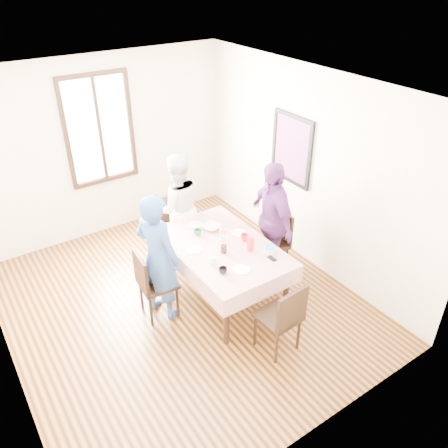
{
  "coord_description": "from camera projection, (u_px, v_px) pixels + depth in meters",
  "views": [
    {
      "loc": [
        -2.01,
        -3.94,
        3.85
      ],
      "look_at": [
        0.53,
        -0.2,
        1.1
      ],
      "focal_mm": 36.06,
      "sensor_mm": 36.0,
      "label": 1
    }
  ],
  "objects": [
    {
      "name": "person_far",
      "position": [
        179.0,
        208.0,
        6.26
      ],
      "size": [
        0.89,
        0.77,
        1.58
      ],
      "primitive_type": "imported",
      "rotation": [
        0.0,
        0.0,
        2.89
      ],
      "color": "white",
      "rests_on": "ground"
    },
    {
      "name": "mug_green",
      "position": [
        198.0,
        232.0,
        5.7
      ],
      "size": [
        0.13,
        0.13,
        0.08
      ],
      "primitive_type": "imported",
      "rotation": [
        0.0,
        0.0,
        -0.31
      ],
      "color": "#0C7226",
      "rests_on": "tablecloth"
    },
    {
      "name": "dining_table",
      "position": [
        222.0,
        271.0,
        5.71
      ],
      "size": [
        0.99,
        1.6,
        0.75
      ],
      "primitive_type": "cube",
      "color": "black",
      "rests_on": "ground"
    },
    {
      "name": "plate_near",
      "position": [
        242.0,
        269.0,
        5.09
      ],
      "size": [
        0.2,
        0.2,
        0.01
      ],
      "primitive_type": "cylinder",
      "color": "white",
      "rests_on": "tablecloth"
    },
    {
      "name": "smartphone",
      "position": [
        272.0,
        258.0,
        5.27
      ],
      "size": [
        0.06,
        0.12,
        0.01
      ],
      "primitive_type": "cube",
      "color": "black",
      "rests_on": "tablecloth"
    },
    {
      "name": "right_wall",
      "position": [
        307.0,
        170.0,
        6.01
      ],
      "size": [
        0.0,
        4.5,
        4.5
      ],
      "primitive_type": "plane",
      "rotation": [
        1.57,
        0.0,
        -1.57
      ],
      "color": "beige",
      "rests_on": "ground"
    },
    {
      "name": "jam_jar",
      "position": [
        224.0,
        249.0,
        5.36
      ],
      "size": [
        0.07,
        0.07,
        0.1
      ],
      "primitive_type": "cylinder",
      "color": "black",
      "rests_on": "tablecloth"
    },
    {
      "name": "window_frame",
      "position": [
        99.0,
        130.0,
        6.47
      ],
      "size": [
        1.02,
        0.06,
        1.62
      ],
      "primitive_type": "cube",
      "color": "black",
      "rests_on": "back_wall"
    },
    {
      "name": "plate_far",
      "position": [
        195.0,
        225.0,
        5.92
      ],
      "size": [
        0.2,
        0.2,
        0.01
      ],
      "primitive_type": "cylinder",
      "color": "white",
      "rests_on": "tablecloth"
    },
    {
      "name": "drinking_glass",
      "position": [
        213.0,
        261.0,
        5.16
      ],
      "size": [
        0.07,
        0.07,
        0.1
      ],
      "primitive_type": "cylinder",
      "color": "silver",
      "rests_on": "tablecloth"
    },
    {
      "name": "mug_black",
      "position": [
        223.0,
        270.0,
        5.02
      ],
      "size": [
        0.11,
        0.11,
        0.08
      ],
      "primitive_type": "imported",
      "rotation": [
        0.0,
        0.0,
        -0.21
      ],
      "color": "black",
      "rests_on": "tablecloth"
    },
    {
      "name": "person_right",
      "position": [
        270.0,
        221.0,
        5.89
      ],
      "size": [
        0.58,
        1.03,
        1.65
      ],
      "primitive_type": "imported",
      "rotation": [
        0.0,
        0.0,
        -1.77
      ],
      "color": "#5C2A6A",
      "rests_on": "ground"
    },
    {
      "name": "mug_flag",
      "position": [
        245.0,
        238.0,
        5.58
      ],
      "size": [
        0.14,
        0.14,
        0.09
      ],
      "primitive_type": "imported",
      "rotation": [
        0.0,
        0.0,
        0.54
      ],
      "color": "red",
      "rests_on": "tablecloth"
    },
    {
      "name": "butter_tub",
      "position": [
        269.0,
        250.0,
        5.37
      ],
      "size": [
        0.14,
        0.14,
        0.07
      ],
      "primitive_type": "cylinder",
      "color": "white",
      "rests_on": "tablecloth"
    },
    {
      "name": "tablecloth",
      "position": [
        222.0,
        246.0,
        5.51
      ],
      "size": [
        1.11,
        1.72,
        0.01
      ],
      "primitive_type": "cube",
      "color": "#5E0B13",
      "rests_on": "dining_table"
    },
    {
      "name": "art_poster",
      "position": [
        292.0,
        149.0,
        6.11
      ],
      "size": [
        0.04,
        0.76,
        0.96
      ],
      "primitive_type": "cube",
      "color": "red",
      "rests_on": "right_wall"
    },
    {
      "name": "chair_far",
      "position": [
        179.0,
        228.0,
        6.45
      ],
      "size": [
        0.48,
        0.48,
        0.91
      ],
      "primitive_type": "cube",
      "rotation": [
        0.0,
        0.0,
        2.99
      ],
      "color": "black",
      "rests_on": "ground"
    },
    {
      "name": "juice_carton",
      "position": [
        250.0,
        244.0,
        5.37
      ],
      "size": [
        0.06,
        0.06,
        0.19
      ],
      "primitive_type": "cube",
      "color": "red",
      "rests_on": "tablecloth"
    },
    {
      "name": "flower_bunch",
      "position": [
        223.0,
        232.0,
        5.45
      ],
      "size": [
        0.09,
        0.09,
        0.1
      ],
      "primitive_type": null,
      "color": "yellow",
      "rests_on": "flower_vase"
    },
    {
      "name": "plate_right",
      "position": [
        239.0,
        233.0,
        5.75
      ],
      "size": [
        0.2,
        0.2,
        0.01
      ],
      "primitive_type": "cylinder",
      "color": "white",
      "rests_on": "tablecloth"
    },
    {
      "name": "butter_lid",
      "position": [
        270.0,
        247.0,
        5.35
      ],
      "size": [
        0.12,
        0.12,
        0.01
      ],
      "primitive_type": "cylinder",
      "color": "blue",
      "rests_on": "butter_tub"
    },
    {
      "name": "chair_right",
      "position": [
        270.0,
        244.0,
        6.1
      ],
      "size": [
        0.46,
        0.46,
        0.91
      ],
      "primitive_type": "cube",
      "rotation": [
        0.0,
        0.0,
        1.47
      ],
      "color": "black",
      "rests_on": "ground"
    },
    {
      "name": "flower_vase",
      "position": [
        223.0,
        240.0,
        5.51
      ],
      "size": [
        0.06,
        0.06,
        0.13
      ],
      "primitive_type": "cylinder",
      "color": "silver",
      "rests_on": "tablecloth"
    },
    {
      "name": "plate_left",
      "position": [
        194.0,
        250.0,
        5.43
      ],
      "size": [
        0.2,
        0.2,
        0.01
      ],
      "primitive_type": "cylinder",
      "color": "white",
      "rests_on": "tablecloth"
    },
    {
      "name": "ground",
      "position": [
        181.0,
        303.0,
        5.75
      ],
      "size": [
        4.5,
        4.5,
        0.0
      ],
      "primitive_type": "plane",
      "color": "black",
      "rests_on": "ground"
    },
    {
      "name": "back_wall",
      "position": [
        102.0,
        149.0,
        6.64
      ],
      "size": [
        4.0,
        0.0,
        4.0
      ],
      "primitive_type": "plane",
      "rotation": [
        1.57,
        0.0,
        0.0
      ],
      "color": "beige",
      "rests_on": "ground"
    },
    {
      "name": "serving_bowl",
      "position": [
        211.0,
        227.0,
        5.83
      ],
      "size": [
        0.29,
        0.29,
        0.06
      ],
      "primitive_type": "imported",
      "rotation": [
        0.0,
        0.0,
        0.31
      ],
      "color": "white",
      "rests_on": "tablecloth"
    },
    {
      "name": "person_left",
      "position": [
        157.0,
        258.0,
        5.2
      ],
      "size": [
        0.59,
        0.7,
        1.63
      ],
      "primitive_type": "imported",
      "rotation": [
        0.0,
        0.0,
        1.96
      ],
      "color": "#2A4886",
      "rests_on": "ground"
    },
    {
      "name": "chair_left",
      "position": [
        158.0,
        283.0,
        5.38
      ],
      "size": [
        0.46,
        0.46,
        0.91
      ],
      "primitive_type": "cube",
      "rotation": [
        0.0,
        0.0,
        -1.67
      ],
      "color": "black",
      "rests_on": "ground"
    },
    {
      "name": "window_pane",
      "position": [
        99.0,
        130.0,
        6.48
      ],
      "size": [
        0.9,
        0.02,
        1.5
      ],
      "primitive_type": "cube",
      "color": "white",
      "rests_on": "back_wall"
    },
    {
      "name": "chair_near",
      "position": [
        278.0,
        316.0,
        4.89
      ],
      "size": [
        0.45,
        0.45,
        0.91
      ],
      "primitive_type": "cube",
      "rotation": [
        0.0,
        0.0,
        0.07
      ],
      "color": "black",
      "rests_on": "ground"
    }
  ]
}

